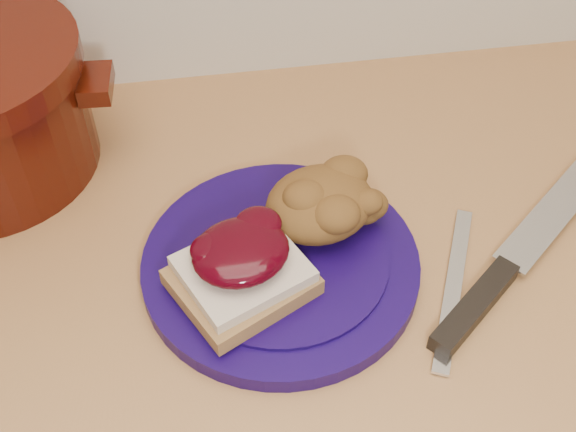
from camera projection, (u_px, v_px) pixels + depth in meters
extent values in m
cylinder|color=#120442|center=(281.00, 265.00, 0.65)|extent=(0.32, 0.32, 0.02)
cube|color=olive|center=(242.00, 282.00, 0.61)|extent=(0.14, 0.13, 0.02)
cube|color=beige|center=(243.00, 269.00, 0.61)|extent=(0.12, 0.12, 0.01)
ellipsoid|color=black|center=(241.00, 251.00, 0.59)|extent=(0.11, 0.10, 0.03)
ellipsoid|color=brown|center=(320.00, 204.00, 0.65)|extent=(0.13, 0.12, 0.05)
cube|color=black|center=(475.00, 306.00, 0.62)|extent=(0.10, 0.09, 0.02)
cube|color=silver|center=(557.00, 208.00, 0.70)|extent=(0.17, 0.15, 0.00)
cube|color=silver|center=(454.00, 285.00, 0.64)|extent=(0.09, 0.18, 0.00)
cube|color=#390D05|center=(96.00, 84.00, 0.70)|extent=(0.03, 0.05, 0.02)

